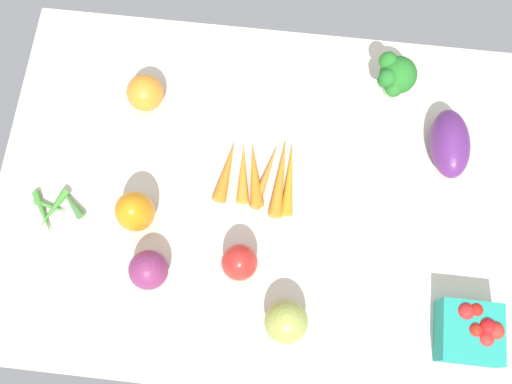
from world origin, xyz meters
TOP-DOWN VIEW (x-y plane):
  - tablecloth at (0.00, 0.00)cm, footprint 104.00×76.00cm
  - heirloom_tomato_green at (-8.22, 24.47)cm, footprint 7.98×7.98cm
  - berry_basket at (-41.61, 22.47)cm, footprint 11.03×11.03cm
  - heirloom_tomato_orange at (24.83, -18.10)cm, footprint 7.59×7.59cm
  - red_onion_near_basket at (18.15, 17.85)cm, footprint 7.46×7.46cm
  - carrot_bunch at (-0.36, -3.90)cm, footprint 16.15×16.57cm
  - broccoli_head at (-25.26, -25.81)cm, footprint 8.10×8.47cm
  - bell_pepper_orange at (22.27, 7.34)cm, footprint 10.17×10.17cm
  - bell_pepper_red at (1.47, 14.66)cm, footprint 8.30×8.30cm
  - okra_pile at (39.05, 7.28)cm, footprint 11.36×10.57cm
  - eggplant at (-37.23, -13.69)cm, footprint 8.88×14.97cm

SIDE VIEW (x-z plane):
  - tablecloth at x=0.00cm, z-range 0.00..2.00cm
  - okra_pile at x=39.05cm, z-range 1.92..3.74cm
  - carrot_bunch at x=-0.36cm, z-range 1.86..4.77cm
  - berry_basket at x=-41.61cm, z-range 1.87..9.45cm
  - red_onion_near_basket at x=18.15cm, z-range 2.00..9.46cm
  - heirloom_tomato_orange at x=24.83cm, z-range 2.00..9.59cm
  - eggplant at x=-37.23cm, z-range 2.00..9.73cm
  - heirloom_tomato_green at x=-8.22cm, z-range 2.00..9.98cm
  - bell_pepper_red at x=1.47cm, z-range 2.00..10.35cm
  - bell_pepper_orange at x=22.27cm, z-range 2.00..12.04cm
  - broccoli_head at x=-25.26cm, z-range 3.51..14.28cm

